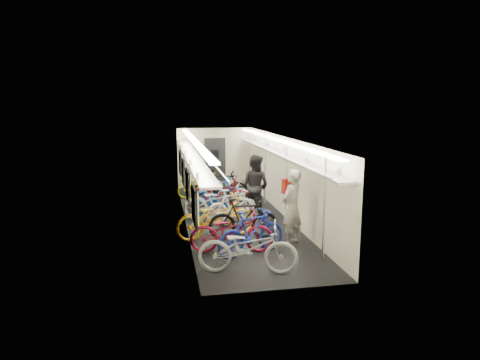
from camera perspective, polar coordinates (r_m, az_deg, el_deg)
name	(u,v)px	position (r m, az deg, el deg)	size (l,w,h in m)	color
train_car_shell	(220,161)	(13.09, -2.67, 2.61)	(10.00, 10.00, 10.00)	black
bicycle_0	(248,248)	(8.67, 1.06, -9.04)	(0.70, 2.02, 1.06)	#B5B6BA
bicycle_1	(252,232)	(9.67, 1.55, -6.99)	(0.50, 1.76, 1.06)	navy
bicycle_2	(232,231)	(9.83, -1.12, -6.87)	(0.67, 1.91, 1.01)	maroon
bicycle_3	(244,219)	(10.76, 0.48, -5.19)	(0.50, 1.76, 1.06)	black
bicycle_4	(216,217)	(10.86, -3.26, -4.98)	(0.72, 2.08, 1.09)	#F1A616
bicycle_5	(233,205)	(12.28, -0.94, -3.41)	(0.46, 1.64, 0.99)	white
bicycle_6	(219,202)	(12.44, -2.82, -3.00)	(0.72, 2.07, 1.09)	#B7B8BC
bicycle_7	(217,194)	(13.54, -3.10, -1.82)	(0.53, 1.88, 1.13)	#1C4EA9
bicycle_8	(218,193)	(13.65, -2.93, -1.78)	(0.73, 2.10, 1.10)	maroon
bicycle_9	(221,186)	(14.63, -2.60, -0.85)	(0.54, 1.93, 1.16)	black
bicycle_10	(200,185)	(15.61, -5.30, -0.63)	(0.61, 1.74, 0.91)	#E1F216
passenger_near	(292,207)	(10.38, 6.90, -3.62)	(0.67, 0.44, 1.84)	gray
passenger_mid	(255,186)	(12.79, 2.01, -0.82)	(0.91, 0.71, 1.88)	black
backpack	(287,186)	(11.10, 6.30, -0.80)	(0.26, 0.14, 0.38)	#A71910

